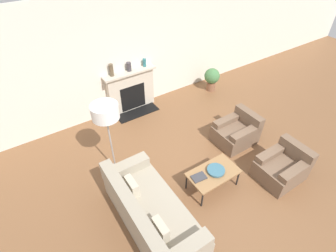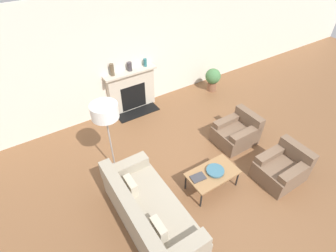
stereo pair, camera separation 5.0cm
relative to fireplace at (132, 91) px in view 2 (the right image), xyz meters
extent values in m
plane|color=brown|center=(0.25, -2.99, -0.53)|extent=(18.00, 18.00, 0.00)
cube|color=silver|center=(0.25, 0.14, 0.92)|extent=(18.00, 0.06, 2.90)
cube|color=beige|center=(0.00, 0.01, -0.01)|extent=(1.23, 0.20, 1.04)
cube|color=black|center=(0.00, -0.07, -0.15)|extent=(0.68, 0.04, 0.68)
cube|color=black|center=(0.00, -0.27, -0.52)|extent=(1.11, 0.40, 0.02)
cube|color=beige|center=(0.00, -0.02, 0.53)|extent=(1.35, 0.28, 0.05)
cube|color=#9E937F|center=(-1.23, -3.16, -0.33)|extent=(0.89, 2.03, 0.41)
cube|color=#9E937F|center=(-1.58, -3.16, 0.08)|extent=(0.20, 2.03, 0.39)
cube|color=#9E937F|center=(-1.23, -4.06, -0.02)|extent=(0.82, 0.22, 0.21)
cube|color=#9E937F|center=(-1.23, -2.25, -0.02)|extent=(0.82, 0.22, 0.21)
cube|color=#C0B49C|center=(-1.36, -3.61, 0.02)|extent=(0.12, 0.32, 0.28)
cube|color=#C0B49C|center=(-1.36, -2.70, 0.02)|extent=(0.12, 0.32, 0.28)
cube|color=brown|center=(1.34, -3.68, -0.34)|extent=(0.87, 0.72, 0.38)
cube|color=brown|center=(1.69, -3.68, 0.00)|extent=(0.18, 0.72, 0.31)
cube|color=brown|center=(1.34, -3.41, -0.09)|extent=(0.78, 0.18, 0.13)
cube|color=brown|center=(1.34, -3.96, -0.09)|extent=(0.78, 0.18, 0.13)
cube|color=brown|center=(1.34, -2.44, -0.34)|extent=(0.87, 0.72, 0.38)
cube|color=brown|center=(1.69, -2.44, 0.00)|extent=(0.18, 0.72, 0.31)
cube|color=brown|center=(1.34, -2.17, -0.09)|extent=(0.78, 0.18, 0.13)
cube|color=brown|center=(1.34, -2.71, -0.09)|extent=(0.78, 0.18, 0.13)
cube|color=olive|center=(0.08, -3.14, -0.14)|extent=(0.95, 0.55, 0.03)
cylinder|color=black|center=(-0.36, -3.37, -0.34)|extent=(0.03, 0.03, 0.38)
cylinder|color=black|center=(0.51, -3.37, -0.34)|extent=(0.03, 0.03, 0.38)
cylinder|color=black|center=(-0.36, -2.90, -0.34)|extent=(0.03, 0.03, 0.38)
cylinder|color=black|center=(0.51, -2.90, -0.34)|extent=(0.03, 0.03, 0.38)
cylinder|color=#38667A|center=(0.12, -3.14, -0.12)|extent=(0.12, 0.12, 0.01)
cylinder|color=#38667A|center=(0.12, -3.14, -0.09)|extent=(0.33, 0.33, 0.04)
cube|color=#38383D|center=(-0.23, -3.09, -0.11)|extent=(0.28, 0.20, 0.02)
cylinder|color=gray|center=(-1.29, -1.74, -0.52)|extent=(0.29, 0.29, 0.03)
cylinder|color=gray|center=(-1.29, -1.74, 0.18)|extent=(0.03, 0.03, 1.36)
cylinder|color=white|center=(-1.29, -1.74, 0.95)|extent=(0.48, 0.48, 0.26)
cylinder|color=brown|center=(-0.43, 0.01, 0.71)|extent=(0.10, 0.10, 0.29)
cylinder|color=#3D383D|center=(0.01, 0.01, 0.67)|extent=(0.12, 0.12, 0.21)
cylinder|color=#28666B|center=(0.44, 0.01, 0.66)|extent=(0.08, 0.08, 0.20)
cylinder|color=brown|center=(2.34, -0.44, -0.40)|extent=(0.25, 0.25, 0.26)
sphere|color=#477A47|center=(2.34, -0.44, -0.08)|extent=(0.44, 0.44, 0.44)
camera|label=1|loc=(-2.34, -5.30, 3.60)|focal=28.00mm
camera|label=2|loc=(-2.30, -5.33, 3.60)|focal=28.00mm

